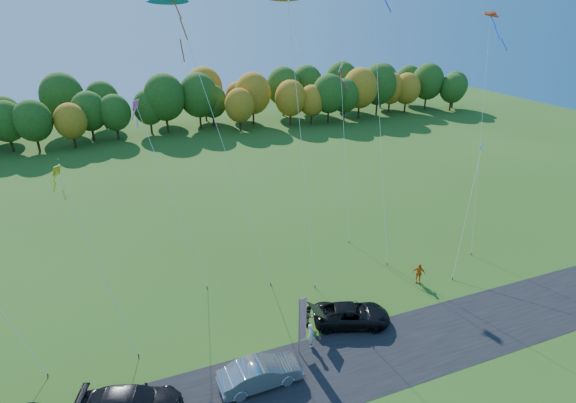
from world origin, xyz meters
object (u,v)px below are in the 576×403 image
object	(u,v)px
black_suv	(352,315)
feather_flag	(302,319)
person_east	(419,273)
silver_sedan	(260,373)

from	to	relation	value
black_suv	feather_flag	xyz separation A→B (m)	(-4.33, -1.26, 1.85)
black_suv	person_east	world-z (taller)	person_east
black_suv	silver_sedan	size ratio (longest dim) A/B	1.08
black_suv	silver_sedan	world-z (taller)	silver_sedan
black_suv	feather_flag	distance (m)	4.87
black_suv	person_east	xyz separation A→B (m)	(7.46, 2.52, 0.12)
silver_sedan	black_suv	bearing A→B (deg)	-71.24
black_suv	silver_sedan	bearing A→B (deg)	130.44
black_suv	silver_sedan	distance (m)	8.16
silver_sedan	feather_flag	world-z (taller)	feather_flag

